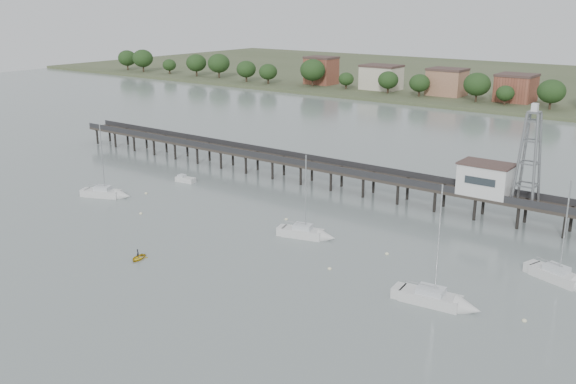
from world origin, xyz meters
name	(u,v)px	position (x,y,z in m)	size (l,w,h in m)	color
ground_plane	(79,311)	(0.00, 0.00, 0.00)	(500.00, 500.00, 0.00)	gray
pier	(352,172)	(0.00, 60.00, 3.79)	(150.00, 5.00, 5.50)	#2D2823
pier_building	(486,179)	(25.00, 60.00, 6.67)	(8.40, 5.40, 5.30)	silver
lattice_tower	(529,158)	(31.50, 60.00, 11.10)	(3.20, 3.20, 15.50)	slate
sailboat_e	(566,280)	(42.84, 41.13, 0.64)	(8.94, 5.23, 14.17)	silver
sailboat_a	(110,194)	(-33.32, 30.66, 0.64)	(8.82, 5.66, 14.06)	silver
sailboat_c	(311,234)	(7.83, 35.36, 0.64)	(8.51, 4.47, 13.51)	silver
sailboat_d	(444,302)	(33.16, 26.20, 0.63)	(9.73, 3.75, 15.56)	silver
white_tender	(185,180)	(-29.90, 46.15, 0.48)	(4.20, 2.24, 1.56)	silver
yellow_dinghy	(138,259)	(-6.57, 14.33, 0.00)	(1.99, 0.58, 2.79)	gold
dinghy_occupant	(138,259)	(-6.57, 14.33, 0.00)	(0.45, 1.23, 0.29)	black
mooring_buoys	(282,238)	(4.48, 32.62, 0.08)	(72.22, 13.16, 0.39)	#F6F3BF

